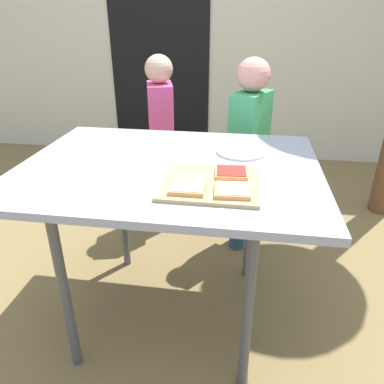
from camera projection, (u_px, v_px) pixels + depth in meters
ground_plane at (174, 312)px, 1.71m from camera, size 16.00×16.00×0.00m
house_door at (159, 45)px, 3.26m from camera, size 0.90×0.02×2.00m
dining_table at (170, 179)px, 1.41m from camera, size 1.13×0.87×0.74m
cutting_board at (211, 183)px, 1.22m from camera, size 0.32×0.31×0.01m
pizza_slice_far_right at (231, 173)px, 1.26m from camera, size 0.12×0.12×0.02m
pizza_slice_near_left at (188, 187)px, 1.15m from camera, size 0.11×0.11×0.02m
pizza_slice_near_right at (232, 190)px, 1.13m from camera, size 0.12×0.12×0.02m
plate_white_right at (241, 152)px, 1.50m from camera, size 0.20×0.20×0.01m
child_left at (161, 135)px, 2.20m from camera, size 0.20×0.27×1.06m
child_right at (248, 146)px, 1.98m from camera, size 0.23×0.28×1.07m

